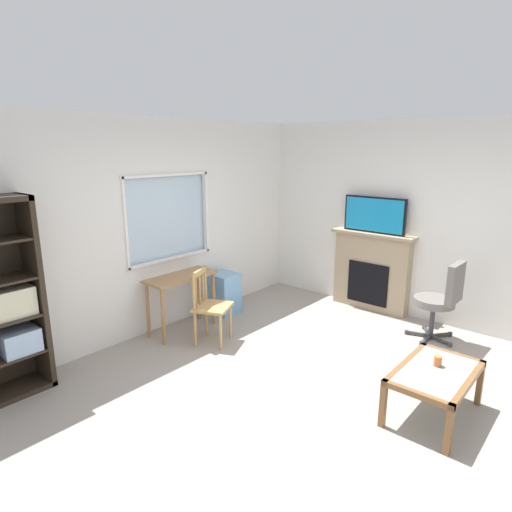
# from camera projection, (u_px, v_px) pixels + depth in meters

# --- Properties ---
(ground) EXTENTS (6.06, 5.99, 0.02)m
(ground) POSITION_uv_depth(u_px,v_px,m) (318.00, 395.00, 4.13)
(ground) COLOR #9E9389
(wall_back_with_window) EXTENTS (5.06, 0.15, 2.67)m
(wall_back_with_window) POSITION_uv_depth(u_px,v_px,m) (151.00, 228.00, 5.37)
(wall_back_with_window) COLOR silver
(wall_back_with_window) RESTS_ON ground
(wall_right) EXTENTS (0.12, 5.19, 2.67)m
(wall_right) POSITION_uv_depth(u_px,v_px,m) (428.00, 222.00, 5.70)
(wall_right) COLOR silver
(wall_right) RESTS_ON ground
(desk_under_window) EXTENTS (0.93, 0.40, 0.74)m
(desk_under_window) POSITION_uv_depth(u_px,v_px,m) (181.00, 286.00, 5.43)
(desk_under_window) COLOR #A37547
(desk_under_window) RESTS_ON ground
(wooden_chair) EXTENTS (0.55, 0.54, 0.90)m
(wooden_chair) POSITION_uv_depth(u_px,v_px,m) (210.00, 306.00, 5.14)
(wooden_chair) COLOR tan
(wooden_chair) RESTS_ON ground
(plastic_drawer_unit) EXTENTS (0.35, 0.40, 0.58)m
(plastic_drawer_unit) POSITION_uv_depth(u_px,v_px,m) (223.00, 293.00, 6.13)
(plastic_drawer_unit) COLOR #72ADDB
(plastic_drawer_unit) RESTS_ON ground
(fireplace) EXTENTS (0.26, 1.21, 1.13)m
(fireplace) POSITION_uv_depth(u_px,v_px,m) (371.00, 271.00, 6.21)
(fireplace) COLOR tan
(fireplace) RESTS_ON ground
(tv) EXTENTS (0.06, 0.90, 0.51)m
(tv) POSITION_uv_depth(u_px,v_px,m) (374.00, 215.00, 5.99)
(tv) COLOR black
(tv) RESTS_ON fireplace
(office_chair) EXTENTS (0.56, 0.58, 1.00)m
(office_chair) POSITION_uv_depth(u_px,v_px,m) (442.00, 297.00, 5.15)
(office_chair) COLOR slate
(office_chair) RESTS_ON ground
(coffee_table) EXTENTS (0.93, 0.58, 0.44)m
(coffee_table) POSITION_uv_depth(u_px,v_px,m) (435.00, 377.00, 3.73)
(coffee_table) COLOR #8C9E99
(coffee_table) RESTS_ON ground
(sippy_cup) EXTENTS (0.07, 0.07, 0.09)m
(sippy_cup) POSITION_uv_depth(u_px,v_px,m) (438.00, 361.00, 3.78)
(sippy_cup) COLOR orange
(sippy_cup) RESTS_ON coffee_table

